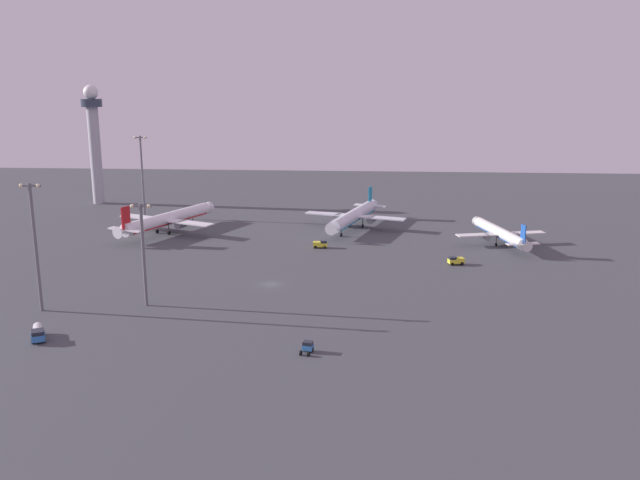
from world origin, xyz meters
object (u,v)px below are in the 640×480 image
object	(u,v)px
airplane_taxiway_distant	(500,233)
apron_light_west	(35,240)
maintenance_van	(321,244)
apron_light_central	(143,247)
airplane_mid_apron	(354,216)
airplane_far_stand	(167,219)
cargo_loader	(456,260)
apron_light_east	(142,172)
fuel_truck	(38,333)
control_tower	(94,137)
pushback_tug	(308,347)

from	to	relation	value
airplane_taxiway_distant	apron_light_west	world-z (taller)	apron_light_west
maintenance_van	apron_light_central	xyz separation A→B (m)	(-34.29, -54.15, 11.97)
airplane_mid_apron	airplane_taxiway_distant	bearing A→B (deg)	173.73
airplane_far_stand	airplane_mid_apron	world-z (taller)	airplane_far_stand
airplane_mid_apron	apron_light_central	world-z (taller)	apron_light_central
apron_light_west	airplane_mid_apron	bearing A→B (deg)	53.11
airplane_taxiway_distant	airplane_mid_apron	distance (m)	48.07
cargo_loader	apron_light_west	bearing A→B (deg)	101.95
maintenance_van	cargo_loader	bearing A→B (deg)	63.28
airplane_taxiway_distant	apron_light_west	size ratio (longest dim) A/B	1.27
apron_light_east	apron_light_central	world-z (taller)	apron_light_east
airplane_taxiway_distant	apron_light_west	xyz separation A→B (m)	(-108.92, -67.31, 12.23)
cargo_loader	apron_light_west	xyz separation A→B (m)	(-92.88, -43.41, 14.48)
airplane_mid_apron	maintenance_van	world-z (taller)	airplane_mid_apron
apron_light_east	apron_light_west	distance (m)	99.05
fuel_truck	airplane_taxiway_distant	bearing A→B (deg)	-167.72
cargo_loader	apron_light_central	size ratio (longest dim) A/B	0.20
maintenance_van	cargo_loader	distance (m)	40.50
apron_light_east	airplane_mid_apron	bearing A→B (deg)	-9.20
apron_light_east	apron_light_west	world-z (taller)	apron_light_east
control_tower	cargo_loader	world-z (taller)	control_tower
pushback_tug	fuel_truck	distance (m)	51.69
control_tower	cargo_loader	distance (m)	156.87
airplane_far_stand	pushback_tug	size ratio (longest dim) A/B	12.69
apron_light_east	apron_light_west	bearing A→B (deg)	-83.96
airplane_far_stand	maintenance_van	world-z (taller)	airplane_far_stand
control_tower	maintenance_van	size ratio (longest dim) A/B	10.85
cargo_loader	apron_light_central	world-z (taller)	apron_light_central
control_tower	apron_light_west	distance (m)	131.87
maintenance_van	apron_light_west	size ratio (longest dim) A/B	0.15
airplane_mid_apron	pushback_tug	world-z (taller)	airplane_mid_apron
airplane_mid_apron	apron_light_west	xyz separation A→B (m)	(-64.77, -86.31, 11.37)
apron_light_west	fuel_truck	bearing A→B (deg)	-65.89
apron_light_east	airplane_far_stand	bearing A→B (deg)	-56.56
apron_light_west	apron_light_central	size ratio (longest dim) A/B	1.21
maintenance_van	fuel_truck	bearing A→B (deg)	-36.82
apron_light_west	apron_light_central	xyz separation A→B (m)	(21.24, 4.92, -2.51)
maintenance_van	fuel_truck	distance (m)	89.24
airplane_far_stand	cargo_loader	world-z (taller)	airplane_far_stand
control_tower	apron_light_central	distance (m)	135.32
airplane_mid_apron	apron_light_east	bearing A→B (deg)	7.81
airplane_taxiway_distant	cargo_loader	world-z (taller)	airplane_taxiway_distant
apron_light_east	pushback_tug	bearing A→B (deg)	-59.36
pushback_tug	fuel_truck	bearing A→B (deg)	-169.94
airplane_far_stand	apron_light_west	world-z (taller)	apron_light_west
control_tower	airplane_far_stand	xyz separation A→B (m)	(42.95, -50.17, -22.06)
control_tower	fuel_truck	size ratio (longest dim) A/B	7.05
pushback_tug	apron_light_east	size ratio (longest dim) A/B	0.12
cargo_loader	pushback_tug	bearing A→B (deg)	137.94
airplane_mid_apron	maintenance_van	distance (m)	28.93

